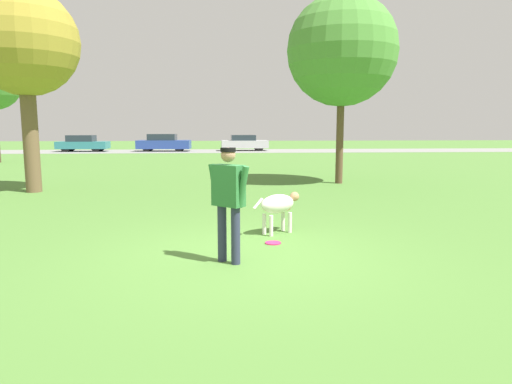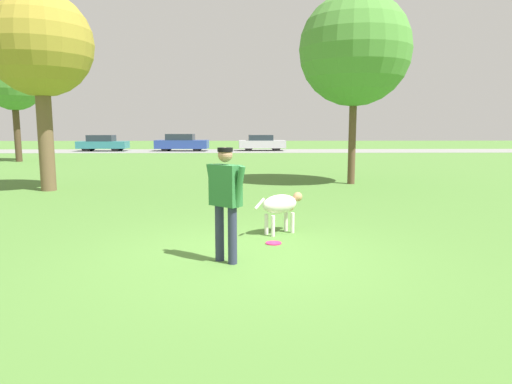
{
  "view_description": "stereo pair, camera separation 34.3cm",
  "coord_description": "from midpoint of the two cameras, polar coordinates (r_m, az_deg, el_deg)",
  "views": [
    {
      "loc": [
        -0.33,
        -6.64,
        1.94
      ],
      "look_at": [
        0.19,
        0.64,
        0.9
      ],
      "focal_mm": 32.0,
      "sensor_mm": 36.0,
      "label": 1
    },
    {
      "loc": [
        0.01,
        -6.66,
        1.94
      ],
      "look_at": [
        0.19,
        0.64,
        0.9
      ],
      "focal_mm": 32.0,
      "sensor_mm": 36.0,
      "label": 2
    }
  ],
  "objects": [
    {
      "name": "dog",
      "position": [
        8.36,
        1.69,
        -1.64
      ],
      "size": [
        0.95,
        0.73,
        0.73
      ],
      "rotation": [
        0.0,
        0.0,
        0.61
      ],
      "color": "silver",
      "rests_on": "ground_plane"
    },
    {
      "name": "tree_near_left",
      "position": [
        15.48,
        -27.59,
        16.1
      ],
      "size": [
        3.1,
        3.1,
        5.94
      ],
      "color": "brown",
      "rests_on": "ground_plane"
    },
    {
      "name": "person",
      "position": [
        6.48,
        -4.98,
        -0.37
      ],
      "size": [
        0.61,
        0.54,
        1.66
      ],
      "rotation": [
        0.0,
        0.0,
        -0.71
      ],
      "color": "#2D334C",
      "rests_on": "ground_plane"
    },
    {
      "name": "parked_car_silver",
      "position": [
        38.15,
        -1.74,
        6.17
      ],
      "size": [
        3.9,
        1.98,
        1.31
      ],
      "rotation": [
        0.0,
        0.0,
        0.04
      ],
      "color": "#B7B7BC",
      "rests_on": "ground_plane"
    },
    {
      "name": "parked_car_teal",
      "position": [
        39.46,
        -21.09,
        5.69
      ],
      "size": [
        3.95,
        1.69,
        1.32
      ],
      "rotation": [
        0.0,
        0.0,
        -0.0
      ],
      "color": "teal",
      "rests_on": "ground_plane"
    },
    {
      "name": "far_road_strip",
      "position": [
        37.75,
        -3.81,
        5.14
      ],
      "size": [
        120.0,
        6.0,
        0.01
      ],
      "color": "gray",
      "rests_on": "ground_plane"
    },
    {
      "name": "frisbee",
      "position": [
        7.72,
        0.86,
        -6.38
      ],
      "size": [
        0.27,
        0.27,
        0.02
      ],
      "color": "#E52366",
      "rests_on": "ground_plane"
    },
    {
      "name": "tree_near_right",
      "position": [
        16.26,
        10.09,
        16.99
      ],
      "size": [
        3.72,
        3.72,
        6.36
      ],
      "color": "brown",
      "rests_on": "ground_plane"
    },
    {
      "name": "parked_car_blue",
      "position": [
        38.11,
        -11.73,
        6.04
      ],
      "size": [
        4.32,
        1.95,
        1.4
      ],
      "rotation": [
        0.0,
        0.0,
        -0.04
      ],
      "color": "#284293",
      "rests_on": "ground_plane"
    },
    {
      "name": "ground_plane",
      "position": [
        6.93,
        -2.6,
        -8.17
      ],
      "size": [
        120.0,
        120.0,
        0.0
      ],
      "primitive_type": "plane",
      "color": "#4C7A33"
    }
  ]
}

